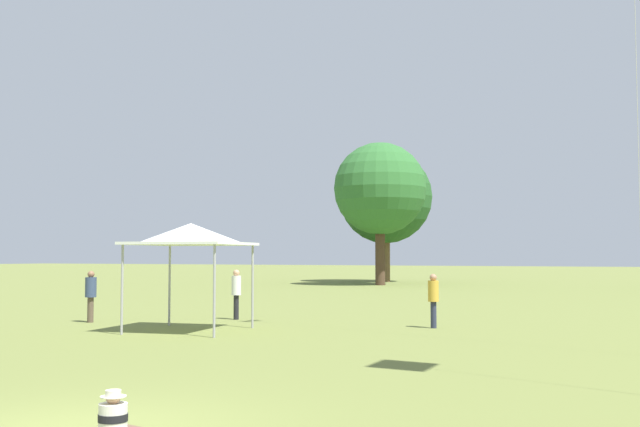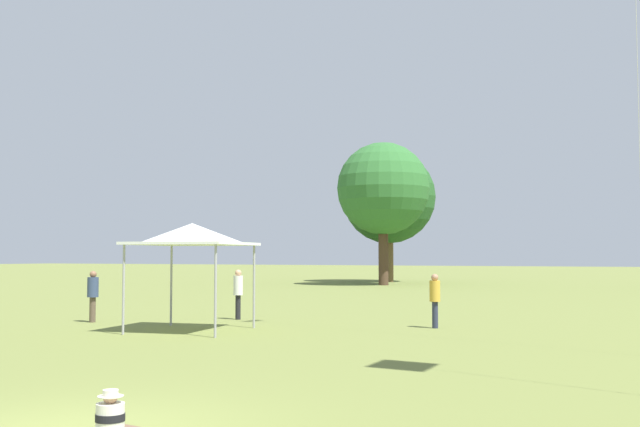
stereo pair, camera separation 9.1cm
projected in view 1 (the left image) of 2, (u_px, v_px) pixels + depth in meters
name	position (u px, v px, depth m)	size (l,w,h in m)	color
seated_toddler	(115.00, 419.00, 8.96)	(0.50, 0.59, 0.60)	brown
person_standing_0	(236.00, 289.00, 25.73)	(0.44, 0.44, 1.71)	black
person_standing_2	(91.00, 292.00, 24.64)	(0.50, 0.50, 1.69)	brown
person_standing_3	(433.00, 296.00, 22.70)	(0.39, 0.39, 1.64)	#282D42
canopy_tent	(191.00, 235.00, 21.90)	(3.53, 3.53, 3.15)	white
distant_tree_0	(385.00, 197.00, 62.54)	(7.77, 7.77, 10.97)	brown
distant_tree_1	(380.00, 189.00, 55.82)	(6.91, 6.91, 10.65)	#473323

